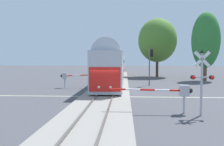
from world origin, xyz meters
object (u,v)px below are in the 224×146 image
(crossing_signal_mast, at_px, (202,75))
(traffic_signal_far_side, at_px, (151,60))
(crossing_gate_far, at_px, (69,76))
(elm_centre_background, at_px, (157,40))
(maple_right_background, at_px, (206,40))
(commuter_train, at_px, (117,63))
(crossing_gate_near, at_px, (176,91))

(crossing_signal_mast, bearing_deg, traffic_signal_far_side, 94.52)
(crossing_gate_far, bearing_deg, elm_centre_background, 54.92)
(traffic_signal_far_side, bearing_deg, maple_right_background, 37.83)
(traffic_signal_far_side, bearing_deg, commuter_train, 104.45)
(commuter_train, xyz_separation_m, traffic_signal_far_side, (5.10, -19.79, 0.66))
(crossing_gate_near, distance_m, crossing_gate_far, 15.92)
(commuter_train, height_order, traffic_signal_far_side, commuter_train)
(traffic_signal_far_side, bearing_deg, crossing_gate_far, -162.96)
(crossing_gate_near, relative_size, crossing_signal_mast, 1.30)
(crossing_gate_near, xyz_separation_m, crossing_gate_far, (-9.93, 12.45, 0.02))
(maple_right_background, bearing_deg, crossing_gate_near, -112.87)
(commuter_train, bearing_deg, traffic_signal_far_side, -75.55)
(crossing_gate_far, distance_m, maple_right_background, 22.84)
(crossing_signal_mast, height_order, maple_right_background, maple_right_background)
(crossing_gate_near, bearing_deg, crossing_gate_far, 128.60)
(commuter_train, xyz_separation_m, crossing_signal_mast, (6.37, -35.90, -0.29))
(crossing_gate_far, height_order, elm_centre_background, elm_centre_background)
(commuter_train, distance_m, crossing_gate_far, 23.44)
(crossing_signal_mast, xyz_separation_m, elm_centre_background, (1.75, 31.65, 4.77))
(crossing_gate_near, distance_m, elm_centre_background, 31.76)
(commuter_train, bearing_deg, maple_right_background, -40.12)
(crossing_gate_far, bearing_deg, crossing_gate_near, -51.40)
(crossing_gate_far, distance_m, traffic_signal_far_side, 10.70)
(crossing_gate_far, height_order, traffic_signal_far_side, traffic_signal_far_side)
(commuter_train, distance_m, crossing_gate_near, 35.70)
(maple_right_background, bearing_deg, elm_centre_background, 128.93)
(traffic_signal_far_side, relative_size, maple_right_background, 0.46)
(commuter_train, bearing_deg, elm_centre_background, -27.65)
(crossing_gate_near, relative_size, elm_centre_background, 0.45)
(crossing_gate_near, xyz_separation_m, maple_right_background, (9.69, 22.96, 5.12))
(commuter_train, xyz_separation_m, crossing_gate_far, (-4.95, -22.87, -1.33))
(crossing_gate_near, distance_m, maple_right_background, 25.44)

